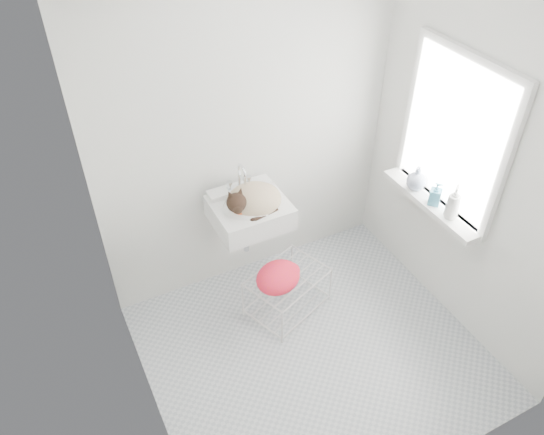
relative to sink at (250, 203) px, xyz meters
name	(u,v)px	position (x,y,z in m)	size (l,w,h in m)	color
floor	(313,352)	(0.12, -0.74, -0.85)	(2.20, 2.00, 0.02)	#B7BCC0
back_wall	(248,131)	(0.12, 0.26, 0.40)	(2.20, 0.02, 2.50)	silver
right_wall	(476,163)	(1.22, -0.74, 0.40)	(0.02, 2.00, 2.50)	silver
left_wall	(128,279)	(-0.98, -0.74, 0.40)	(0.02, 2.00, 2.50)	silver
window_glass	(455,135)	(1.21, -0.54, 0.50)	(0.01, 0.80, 1.00)	white
window_frame	(454,135)	(1.19, -0.54, 0.50)	(0.04, 0.90, 1.10)	white
windowsill	(431,203)	(1.13, -0.54, -0.02)	(0.16, 0.88, 0.04)	white
sink	(250,203)	(0.00, 0.00, 0.00)	(0.51, 0.45, 0.21)	white
faucet	(238,173)	(0.00, 0.18, 0.14)	(0.19, 0.13, 0.19)	silver
cat	(252,199)	(0.01, -0.02, 0.04)	(0.42, 0.34, 0.25)	#C5B08A
wire_rack	(287,293)	(0.15, -0.29, -0.70)	(0.55, 0.38, 0.33)	silver
towel	(278,282)	(0.05, -0.33, -0.49)	(0.35, 0.25, 0.14)	#F83B00
bottle_a	(449,217)	(1.12, -0.74, 0.00)	(0.08, 0.08, 0.20)	white
bottle_b	(433,203)	(1.12, -0.57, 0.00)	(0.08, 0.08, 0.17)	teal
bottle_c	(415,188)	(1.12, -0.37, 0.00)	(0.14, 0.14, 0.18)	#9BA4C0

